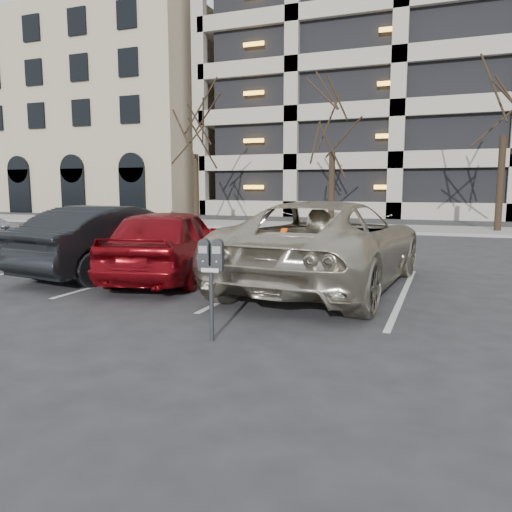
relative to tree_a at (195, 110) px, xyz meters
name	(u,v)px	position (x,y,z in m)	size (l,w,h in m)	color
ground	(291,318)	(10.00, -16.00, -5.70)	(140.00, 140.00, 0.00)	#28282B
sidewalk	(397,229)	(10.00, 0.00, -5.64)	(80.00, 4.00, 0.12)	gray
stall_lines	(258,283)	(8.60, -13.70, -5.69)	(16.90, 5.20, 0.00)	silver
office_building	(88,123)	(-18.00, 13.92, 1.79)	(26.00, 16.20, 15.00)	tan
tree_a	(195,110)	(0.00, 0.00, 0.00)	(3.47, 3.47, 7.89)	black
tree_b	(333,104)	(7.00, 0.00, -0.11)	(3.40, 3.40, 7.74)	black
tree_c	(508,74)	(14.00, 0.00, 0.68)	(3.88, 3.88, 8.82)	black
parking_meter	(211,265)	(9.40, -17.40, -4.74)	(0.34, 0.17, 1.25)	black
suv_silver	(328,244)	(9.95, -13.48, -4.87)	(3.15, 6.11, 1.65)	#BFB7A2
car_red	(170,243)	(6.71, -13.88, -4.94)	(1.77, 4.41, 1.50)	maroon
car_dark	(115,240)	(5.27, -13.77, -4.95)	(1.59, 4.56, 1.50)	black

